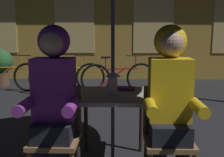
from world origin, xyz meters
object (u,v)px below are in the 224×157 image
(book, at_px, (125,88))
(chair_left, at_px, (57,131))
(person_left_hooded, at_px, (54,92))
(person_right_hooded, at_px, (170,93))
(bicycle_nearest, at_px, (6,76))
(bicycle_second, at_px, (67,77))
(potted_plant, at_px, (1,64))
(lantern, at_px, (113,82))
(bicycle_third, at_px, (118,77))
(chair_right, at_px, (167,132))
(cafe_table, at_px, (113,104))

(book, bearing_deg, chair_left, -128.80)
(person_left_hooded, relative_size, person_right_hooded, 1.00)
(person_left_hooded, distance_m, book, 0.88)
(chair_left, xyz_separation_m, bicycle_nearest, (-2.04, 3.77, -0.14))
(person_left_hooded, xyz_separation_m, bicycle_second, (-0.61, 3.73, -0.50))
(potted_plant, bearing_deg, lantern, -54.53)
(lantern, height_order, bicycle_second, lantern)
(person_right_hooded, relative_size, bicycle_third, 0.85)
(lantern, distance_m, person_left_hooded, 0.62)
(bicycle_third, distance_m, potted_plant, 3.04)
(person_left_hooded, bearing_deg, chair_right, 3.39)
(cafe_table, bearing_deg, lantern, -84.93)
(book, distance_m, potted_plant, 4.89)
(person_right_hooded, bearing_deg, person_left_hooded, 180.00)
(chair_right, relative_size, bicycle_third, 0.53)
(person_left_hooded, distance_m, bicycle_second, 3.81)
(person_right_hooded, xyz_separation_m, bicycle_second, (-1.57, 3.73, -0.50))
(cafe_table, bearing_deg, person_left_hooded, -138.43)
(bicycle_nearest, bearing_deg, potted_plant, 120.94)
(lantern, height_order, chair_right, lantern)
(cafe_table, bearing_deg, person_right_hooded, -41.57)
(cafe_table, height_order, lantern, lantern)
(cafe_table, xyz_separation_m, person_right_hooded, (0.48, -0.43, 0.21))
(chair_right, xyz_separation_m, bicycle_nearest, (-3.00, 3.77, -0.14))
(person_right_hooded, xyz_separation_m, bicycle_third, (-0.44, 3.74, -0.50))
(bicycle_third, bearing_deg, chair_right, -83.17)
(lantern, height_order, book, lantern)
(chair_left, relative_size, chair_right, 1.00)
(book, bearing_deg, cafe_table, -113.33)
(cafe_table, bearing_deg, potted_plant, 125.70)
(person_right_hooded, xyz_separation_m, book, (-0.36, 0.63, -0.09))
(cafe_table, distance_m, book, 0.27)
(bicycle_third, bearing_deg, cafe_table, -90.68)
(cafe_table, relative_size, potted_plant, 0.80)
(chair_left, xyz_separation_m, bicycle_third, (0.52, 3.68, -0.14))
(cafe_table, height_order, person_left_hooded, person_left_hooded)
(bicycle_nearest, distance_m, bicycle_third, 2.56)
(potted_plant, bearing_deg, bicycle_nearest, -59.06)
(lantern, distance_m, bicycle_second, 3.55)
(lantern, relative_size, bicycle_third, 0.14)
(cafe_table, relative_size, chair_right, 0.85)
(chair_left, relative_size, bicycle_nearest, 0.52)
(person_left_hooded, distance_m, bicycle_third, 3.81)
(chair_left, relative_size, person_left_hooded, 0.62)
(cafe_table, xyz_separation_m, book, (0.12, 0.21, 0.11))
(person_left_hooded, height_order, bicycle_third, person_left_hooded)
(lantern, xyz_separation_m, potted_plant, (-2.91, 4.08, -0.32))
(chair_left, relative_size, bicycle_second, 0.52)
(cafe_table, height_order, bicycle_nearest, bicycle_nearest)
(person_left_hooded, bearing_deg, person_right_hooded, 0.00)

